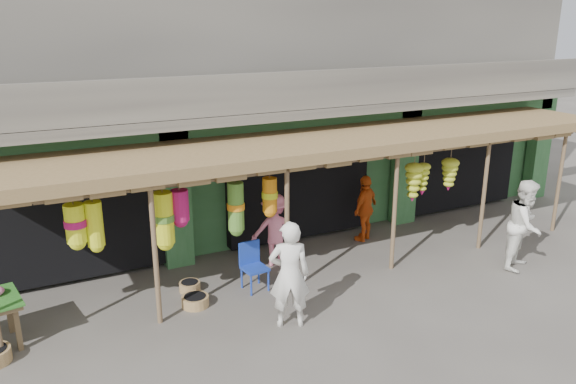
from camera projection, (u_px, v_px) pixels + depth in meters
name	position (u px, v px, depth m)	size (l,w,h in m)	color
ground	(347.00, 274.00, 11.77)	(80.00, 80.00, 0.00)	#514C47
building	(252.00, 87.00, 14.93)	(16.40, 6.80, 7.00)	gray
awning	(324.00, 147.00, 11.63)	(14.00, 2.70, 2.79)	brown
blue_chair	(253.00, 263.00, 11.00)	(0.50, 0.50, 0.95)	#1A3AAF
basket_mid	(195.00, 301.00, 10.42)	(0.51, 0.51, 0.20)	olive
basket_right	(190.00, 286.00, 11.00)	(0.41, 0.41, 0.19)	#996947
person_front	(289.00, 275.00, 9.53)	(0.70, 0.46, 1.92)	white
person_right	(525.00, 225.00, 11.80)	(0.94, 0.73, 1.94)	white
person_vendor	(365.00, 208.00, 13.35)	(0.95, 0.39, 1.61)	#D65014
person_shopper	(275.00, 230.00, 11.99)	(1.03, 0.59, 1.60)	pink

